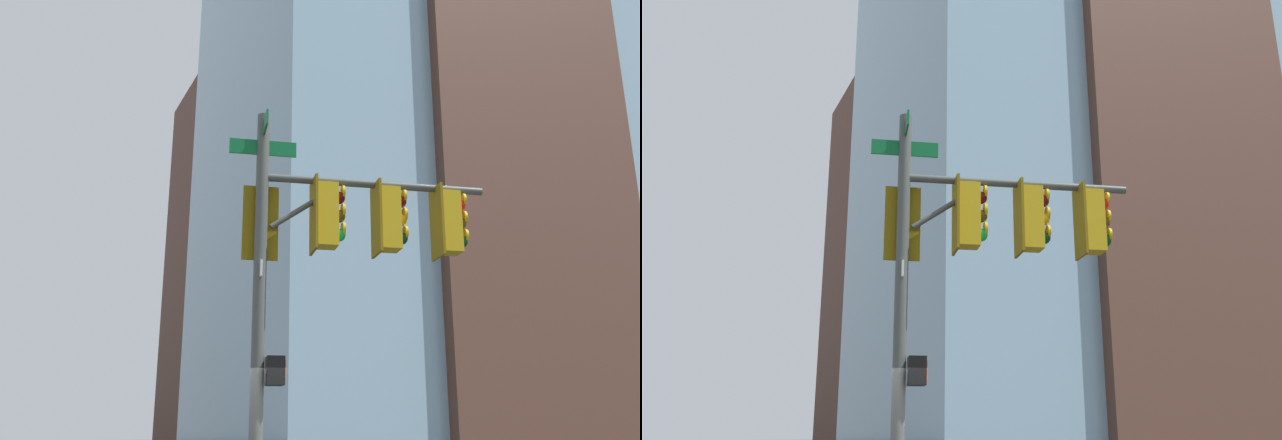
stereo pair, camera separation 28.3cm
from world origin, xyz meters
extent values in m
cylinder|color=#4C514C|center=(0.27, -0.02, 3.20)|extent=(0.19, 0.19, 6.41)
cylinder|color=#4C514C|center=(-0.17, -1.75, 5.37)|extent=(1.00, 3.49, 0.12)
cylinder|color=#4C514C|center=(0.11, -0.65, 4.92)|extent=(0.34, 1.03, 0.75)
cube|color=#0F6B33|center=(0.27, -0.02, 6.16)|extent=(0.99, 0.28, 0.24)
cube|color=#0F6B33|center=(0.27, -0.02, 5.86)|extent=(0.29, 1.02, 0.24)
cube|color=white|center=(0.27, -0.02, 3.90)|extent=(0.44, 0.14, 0.24)
cube|color=gold|center=(0.03, -0.98, 4.81)|extent=(0.41, 0.41, 1.00)
cube|color=#7D640C|center=(0.07, -0.80, 4.81)|extent=(0.54, 0.17, 1.16)
sphere|color=#470A07|center=(-0.03, -1.18, 5.11)|extent=(0.20, 0.20, 0.20)
cylinder|color=gold|center=(-0.04, -1.25, 5.20)|extent=(0.23, 0.10, 0.23)
sphere|color=#4C330A|center=(-0.03, -1.18, 4.81)|extent=(0.20, 0.20, 0.20)
cylinder|color=gold|center=(-0.04, -1.25, 4.90)|extent=(0.23, 0.10, 0.23)
sphere|color=green|center=(-0.03, -1.18, 4.51)|extent=(0.20, 0.20, 0.20)
cylinder|color=gold|center=(-0.04, -1.25, 4.60)|extent=(0.23, 0.10, 0.23)
cube|color=gold|center=(-0.22, -1.95, 4.81)|extent=(0.41, 0.41, 1.00)
cube|color=#7D640C|center=(-0.17, -1.76, 4.81)|extent=(0.54, 0.17, 1.16)
sphere|color=#470A07|center=(-0.27, -2.14, 5.11)|extent=(0.20, 0.20, 0.20)
cylinder|color=gold|center=(-0.29, -2.21, 5.20)|extent=(0.23, 0.10, 0.23)
sphere|color=#F29E0C|center=(-0.27, -2.14, 4.81)|extent=(0.20, 0.20, 0.20)
cylinder|color=gold|center=(-0.29, -2.21, 4.90)|extent=(0.23, 0.10, 0.23)
sphere|color=#0A3819|center=(-0.27, -2.14, 4.51)|extent=(0.20, 0.20, 0.20)
cylinder|color=gold|center=(-0.29, -2.21, 4.60)|extent=(0.23, 0.10, 0.23)
cube|color=gold|center=(-0.46, -2.91, 4.81)|extent=(0.41, 0.41, 1.00)
cube|color=#7D640C|center=(-0.42, -2.72, 4.81)|extent=(0.54, 0.17, 1.16)
sphere|color=red|center=(-0.51, -3.11, 5.11)|extent=(0.20, 0.20, 0.20)
cylinder|color=gold|center=(-0.53, -3.17, 5.20)|extent=(0.23, 0.10, 0.23)
sphere|color=#4C330A|center=(-0.51, -3.11, 4.81)|extent=(0.20, 0.20, 0.20)
cylinder|color=gold|center=(-0.53, -3.17, 4.90)|extent=(0.23, 0.10, 0.23)
sphere|color=#0A3819|center=(-0.51, -3.11, 4.51)|extent=(0.20, 0.20, 0.20)
cylinder|color=gold|center=(-0.53, -3.17, 4.60)|extent=(0.23, 0.10, 0.23)
cube|color=gold|center=(0.56, -0.10, 4.67)|extent=(0.41, 0.41, 1.00)
cube|color=#7D640C|center=(0.37, -0.05, 4.67)|extent=(0.17, 0.54, 1.16)
sphere|color=red|center=(0.76, -0.15, 4.97)|extent=(0.20, 0.20, 0.20)
cylinder|color=gold|center=(0.82, -0.16, 5.06)|extent=(0.10, 0.23, 0.23)
sphere|color=#4C330A|center=(0.76, -0.15, 4.67)|extent=(0.20, 0.20, 0.20)
cylinder|color=gold|center=(0.82, -0.16, 4.76)|extent=(0.10, 0.23, 0.23)
sphere|color=#0A3819|center=(0.76, -0.15, 4.37)|extent=(0.20, 0.20, 0.20)
cylinder|color=gold|center=(0.82, -0.16, 4.46)|extent=(0.10, 0.23, 0.23)
cube|color=black|center=(0.21, -0.26, 2.47)|extent=(0.41, 0.33, 0.40)
cube|color=#EA5914|center=(0.18, -0.39, 2.47)|extent=(0.25, 0.08, 0.28)
cube|color=brown|center=(34.85, -30.15, 19.35)|extent=(20.59, 17.67, 38.70)
cube|color=brown|center=(48.12, -20.93, 17.27)|extent=(21.22, 19.52, 34.55)
cube|color=#8CB2C6|center=(37.23, -27.72, 39.64)|extent=(23.52, 33.33, 79.28)
camera|label=1|loc=(-8.96, 3.37, 1.69)|focal=38.34mm
camera|label=2|loc=(-9.08, 3.11, 1.69)|focal=38.34mm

